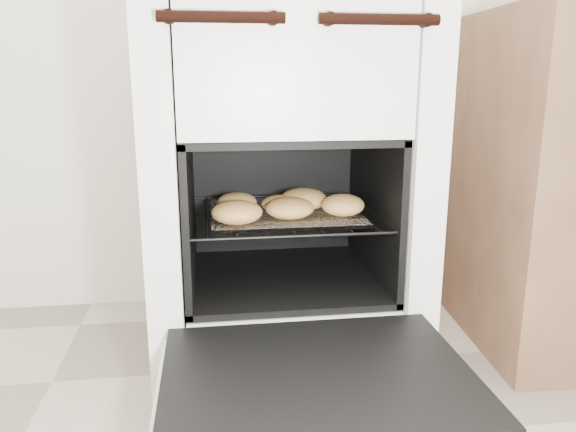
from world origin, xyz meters
TOP-DOWN VIEW (x-y plane):
  - stove at (-0.06, 1.13)m, footprint 0.66×0.73m
  - oven_door at (-0.06, 0.58)m, footprint 0.59×0.46m
  - oven_rack at (-0.06, 1.06)m, footprint 0.48×0.46m
  - foil_sheet at (-0.06, 1.04)m, footprint 0.37×0.33m
  - baked_rolls at (-0.07, 1.00)m, footprint 0.42×0.28m

SIDE VIEW (x-z plane):
  - oven_door at x=-0.06m, z-range 0.20..0.24m
  - oven_rack at x=-0.06m, z-range 0.42..0.43m
  - foil_sheet at x=-0.06m, z-range 0.43..0.43m
  - baked_rolls at x=-0.07m, z-range 0.43..0.49m
  - stove at x=-0.06m, z-range -0.01..1.00m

